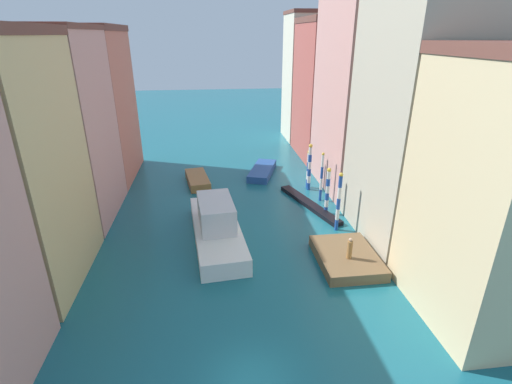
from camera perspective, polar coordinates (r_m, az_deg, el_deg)
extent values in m
plane|color=#196070|center=(39.95, -4.54, 0.76)|extent=(154.00, 154.00, 0.00)
cube|color=#DBB77A|center=(26.67, -34.26, 2.43)|extent=(7.19, 9.19, 14.95)
cube|color=tan|center=(35.08, -27.75, 8.21)|extent=(7.19, 9.47, 15.32)
cube|color=brown|center=(34.31, -30.30, 20.92)|extent=(7.33, 9.66, 0.41)
cube|color=#C6705B|center=(44.53, -23.51, 11.53)|extent=(7.19, 10.59, 15.27)
cube|color=brown|center=(43.92, -25.24, 21.68)|extent=(7.33, 10.80, 0.64)
cube|color=beige|center=(23.45, 33.67, -1.01)|extent=(7.19, 8.26, 14.06)
cube|color=#BCB299|center=(29.85, 23.97, 11.83)|extent=(7.19, 9.66, 20.50)
cube|color=tan|center=(39.43, 16.07, 14.55)|extent=(7.19, 10.65, 19.72)
cube|color=#B25147|center=(49.80, 11.05, 14.53)|extent=(7.19, 10.41, 16.23)
cube|color=brown|center=(49.34, 11.85, 24.27)|extent=(7.33, 10.62, 0.68)
cube|color=beige|center=(58.68, 8.28, 16.59)|extent=(7.19, 7.30, 17.57)
cube|color=brown|center=(58.42, 8.82, 25.41)|extent=(7.33, 7.45, 0.49)
cube|color=brown|center=(27.73, 13.60, -9.64)|extent=(4.06, 5.47, 0.77)
cylinder|color=olive|center=(26.63, 14.04, -8.53)|extent=(0.36, 0.36, 1.31)
sphere|color=tan|center=(26.24, 14.20, -7.06)|extent=(0.26, 0.26, 0.26)
cylinder|color=#1E479E|center=(31.78, 12.13, -4.87)|extent=(0.30, 0.30, 0.95)
cylinder|color=white|center=(31.35, 12.28, -3.33)|extent=(0.30, 0.30, 0.95)
cylinder|color=#1E479E|center=(30.95, 12.42, -1.75)|extent=(0.30, 0.30, 0.95)
cylinder|color=white|center=(30.58, 12.57, -0.13)|extent=(0.30, 0.30, 0.95)
cylinder|color=#1E479E|center=(30.23, 12.72, 1.53)|extent=(0.30, 0.30, 0.95)
sphere|color=gold|center=(30.02, 12.82, 2.59)|extent=(0.33, 0.33, 0.33)
cylinder|color=#1E479E|center=(34.48, 10.59, -2.70)|extent=(0.34, 0.34, 0.67)
cylinder|color=white|center=(34.20, 10.67, -1.68)|extent=(0.34, 0.34, 0.67)
cylinder|color=#1E479E|center=(33.93, 10.75, -0.65)|extent=(0.34, 0.34, 0.67)
cylinder|color=white|center=(33.67, 10.83, 0.40)|extent=(0.34, 0.34, 0.67)
cylinder|color=#1E479E|center=(33.42, 10.92, 1.47)|extent=(0.34, 0.34, 0.67)
cylinder|color=white|center=(33.19, 11.00, 2.55)|extent=(0.34, 0.34, 0.67)
sphere|color=gold|center=(33.03, 11.06, 3.31)|extent=(0.37, 0.37, 0.37)
cylinder|color=#1E479E|center=(36.93, 9.75, -0.44)|extent=(0.25, 0.25, 1.16)
cylinder|color=white|center=(36.49, 9.87, 1.22)|extent=(0.25, 0.25, 1.16)
cylinder|color=#1E479E|center=(36.09, 9.99, 2.93)|extent=(0.25, 0.25, 1.16)
cylinder|color=white|center=(35.72, 10.11, 4.68)|extent=(0.25, 0.25, 1.16)
sphere|color=gold|center=(35.52, 10.19, 5.72)|extent=(0.28, 0.28, 0.28)
cylinder|color=#1E479E|center=(39.43, 7.97, 0.90)|extent=(0.35, 0.35, 0.76)
cylinder|color=white|center=(39.16, 8.03, 1.93)|extent=(0.35, 0.35, 0.76)
cylinder|color=#1E479E|center=(38.89, 8.09, 2.98)|extent=(0.35, 0.35, 0.76)
cylinder|color=white|center=(38.64, 8.15, 4.05)|extent=(0.35, 0.35, 0.76)
cylinder|color=#1E479E|center=(38.41, 8.21, 5.12)|extent=(0.35, 0.35, 0.76)
cylinder|color=white|center=(38.18, 8.28, 6.21)|extent=(0.35, 0.35, 0.76)
sphere|color=gold|center=(38.04, 8.32, 6.96)|extent=(0.38, 0.38, 0.38)
cylinder|color=#1E479E|center=(39.93, 7.83, 1.33)|extent=(0.34, 0.34, 0.94)
cylinder|color=white|center=(39.60, 7.91, 2.59)|extent=(0.34, 0.34, 0.94)
cylinder|color=#1E479E|center=(39.29, 7.98, 3.87)|extent=(0.34, 0.34, 0.94)
cylinder|color=white|center=(38.99, 8.05, 5.17)|extent=(0.34, 0.34, 0.94)
sphere|color=gold|center=(38.82, 8.10, 6.02)|extent=(0.37, 0.37, 0.37)
cube|color=white|center=(29.77, -5.97, -6.04)|extent=(4.44, 11.35, 1.32)
cube|color=silver|center=(29.00, -6.10, -3.14)|extent=(2.97, 4.82, 2.03)
cube|color=black|center=(35.73, 8.08, -1.83)|extent=(3.84, 9.01, 0.39)
cube|color=olive|center=(41.10, -8.88, 1.86)|extent=(2.92, 5.70, 0.88)
cube|color=#234C93|center=(43.45, 0.96, 3.24)|extent=(4.24, 6.95, 0.78)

